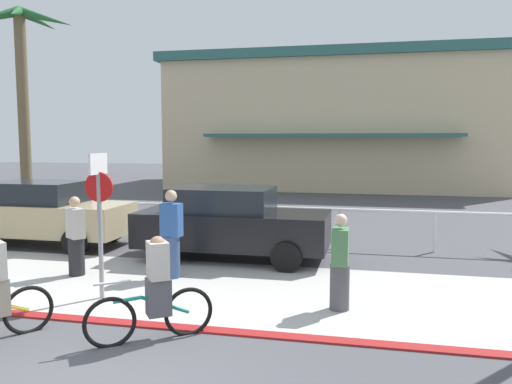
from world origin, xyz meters
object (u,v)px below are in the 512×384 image
object	(u,v)px
pedestrian_0	(340,267)
pedestrian_1	(172,237)
car_tan_1	(44,213)
car_black_2	(231,223)
pedestrian_2	(76,240)
stop_sign_bike_lane	(99,204)
cyclist_teal_0	(155,291)
palm_tree_1	(21,66)

from	to	relation	value
pedestrian_0	pedestrian_1	bearing A→B (deg)	159.99
car_tan_1	car_black_2	bearing A→B (deg)	-5.21
car_tan_1	car_black_2	distance (m)	5.26
pedestrian_2	stop_sign_bike_lane	bearing A→B (deg)	-44.92
car_black_2	cyclist_teal_0	bearing A→B (deg)	-86.86
car_black_2	cyclist_teal_0	distance (m)	4.92
car_black_2	pedestrian_0	world-z (taller)	car_black_2
palm_tree_1	stop_sign_bike_lane	bearing A→B (deg)	-46.23
cyclist_teal_0	pedestrian_0	bearing A→B (deg)	36.58
stop_sign_bike_lane	pedestrian_1	xyz separation A→B (m)	(0.70, 1.53, -0.84)
palm_tree_1	car_black_2	size ratio (longest dim) A/B	1.59
stop_sign_bike_lane	pedestrian_2	world-z (taller)	stop_sign_bike_lane
stop_sign_bike_lane	pedestrian_1	size ratio (longest dim) A/B	1.43
car_black_2	pedestrian_1	xyz separation A→B (m)	(-0.71, -1.85, -0.03)
car_black_2	pedestrian_0	distance (m)	4.12
stop_sign_bike_lane	cyclist_teal_0	size ratio (longest dim) A/B	1.71
cyclist_teal_0	pedestrian_1	bearing A→B (deg)	107.79
palm_tree_1	cyclist_teal_0	xyz separation A→B (m)	(8.15, -8.27, -4.45)
pedestrian_1	car_tan_1	bearing A→B (deg)	152.74
car_tan_1	car_black_2	xyz separation A→B (m)	(5.24, -0.48, 0.00)
stop_sign_bike_lane	palm_tree_1	xyz separation A→B (m)	(-6.47, 6.75, 3.47)
palm_tree_1	car_tan_1	world-z (taller)	palm_tree_1
pedestrian_2	cyclist_teal_0	bearing A→B (deg)	-43.37
stop_sign_bike_lane	pedestrian_0	distance (m)	4.23
pedestrian_0	pedestrian_1	size ratio (longest dim) A/B	0.89
palm_tree_1	pedestrian_0	xyz separation A→B (m)	(10.59, -6.46, -4.41)
car_tan_1	pedestrian_0	size ratio (longest dim) A/B	2.74
palm_tree_1	pedestrian_1	bearing A→B (deg)	-36.05
stop_sign_bike_lane	palm_tree_1	world-z (taller)	palm_tree_1
cyclist_teal_0	pedestrian_1	distance (m)	3.21
stop_sign_bike_lane	pedestrian_2	bearing A→B (deg)	135.08
palm_tree_1	pedestrian_0	size ratio (longest dim) A/B	4.37
palm_tree_1	car_black_2	xyz separation A→B (m)	(7.88, -3.37, -4.27)
car_black_2	pedestrian_1	distance (m)	1.99
pedestrian_0	pedestrian_2	bearing A→B (deg)	169.62
cyclist_teal_0	pedestrian_1	xyz separation A→B (m)	(-0.98, 3.05, 0.14)
stop_sign_bike_lane	car_tan_1	bearing A→B (deg)	134.70
stop_sign_bike_lane	car_black_2	xyz separation A→B (m)	(1.41, 3.39, -0.81)
car_tan_1	pedestrian_2	bearing A→B (deg)	-45.49
stop_sign_bike_lane	car_black_2	world-z (taller)	stop_sign_bike_lane
stop_sign_bike_lane	car_tan_1	xyz separation A→B (m)	(-3.83, 3.87, -0.81)
car_tan_1	cyclist_teal_0	distance (m)	7.70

